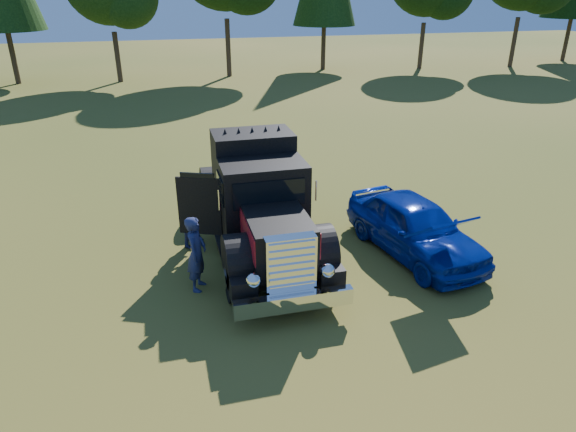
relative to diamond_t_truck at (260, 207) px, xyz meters
The scene contains 5 objects.
ground 2.20m from the diamond_t_truck, 111.77° to the right, with size 120.00×120.00×0.00m, color #3A4D16.
diamond_t_truck is the anchor object (origin of this frame).
hotrod_coupe 4.02m from the diamond_t_truck, 15.77° to the right, with size 2.55×4.68×1.89m.
spectator_near 2.29m from the diamond_t_truck, 141.30° to the right, with size 0.66×0.43×1.81m, color #1B2940.
spectator_far 1.87m from the diamond_t_truck, 152.23° to the left, with size 0.82×0.64×1.69m, color #20244C.
Camera 1 is at (-1.62, -10.16, 6.47)m, focal length 32.00 mm.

